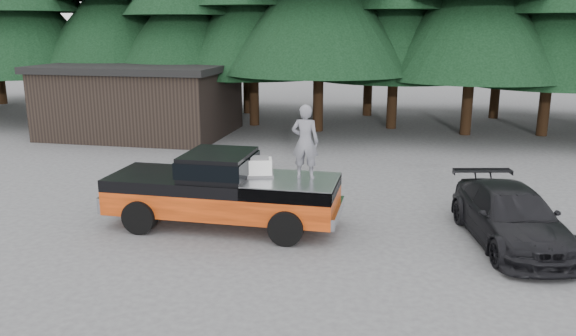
% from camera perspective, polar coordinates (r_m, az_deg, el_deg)
% --- Properties ---
extents(ground, '(120.00, 120.00, 0.00)m').
position_cam_1_polar(ground, '(13.76, -2.43, -7.07)').
color(ground, '#48484A').
rests_on(ground, ground).
extents(pickup_truck, '(6.00, 2.04, 1.33)m').
position_cam_1_polar(pickup_truck, '(14.45, -6.58, -3.31)').
color(pickup_truck, '#E74F12').
rests_on(pickup_truck, ground).
extents(truck_cab, '(1.66, 1.90, 0.59)m').
position_cam_1_polar(truck_cab, '(14.22, -7.08, 0.41)').
color(truck_cab, black).
rests_on(truck_cab, pickup_truck).
extents(air_compressor, '(0.72, 0.65, 0.42)m').
position_cam_1_polar(air_compressor, '(14.11, -2.89, 0.03)').
color(air_compressor, white).
rests_on(air_compressor, pickup_truck).
extents(man_on_bed, '(0.67, 0.44, 1.84)m').
position_cam_1_polar(man_on_bed, '(13.75, 1.75, 2.70)').
color(man_on_bed, slate).
rests_on(man_on_bed, pickup_truck).
extents(parked_car, '(2.75, 4.83, 1.32)m').
position_cam_1_polar(parked_car, '(14.20, 21.70, -4.60)').
color(parked_car, black).
rests_on(parked_car, ground).
extents(utility_building, '(8.40, 6.40, 3.30)m').
position_cam_1_polar(utility_building, '(27.51, -14.59, 6.80)').
color(utility_building, black).
rests_on(utility_building, ground).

